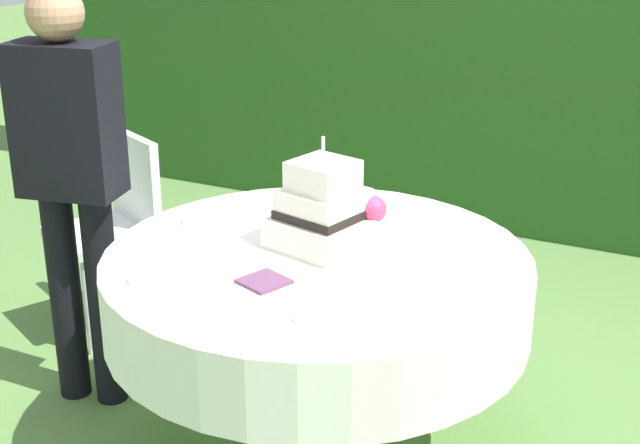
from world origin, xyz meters
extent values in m
cube|color=#28561E|center=(0.00, 2.65, 1.12)|extent=(6.49, 0.56, 2.24)
cylinder|color=#4C4C51|center=(0.00, 0.00, 0.37)|extent=(0.12, 0.12, 0.74)
cylinder|color=olive|center=(0.00, 0.00, 0.75)|extent=(1.38, 1.38, 0.03)
cylinder|color=white|center=(0.00, 0.00, 0.64)|extent=(1.41, 1.41, 0.26)
cube|color=silver|center=(-0.02, 0.09, 0.82)|extent=(0.36, 0.36, 0.10)
cube|color=silver|center=(-0.02, 0.09, 0.92)|extent=(0.29, 0.29, 0.10)
cube|color=black|center=(-0.02, 0.09, 0.88)|extent=(0.30, 0.30, 0.03)
cube|color=silver|center=(-0.02, 0.09, 1.01)|extent=(0.23, 0.23, 0.10)
sphere|color=#D13866|center=(0.12, 0.17, 0.89)|extent=(0.09, 0.09, 0.09)
cylinder|color=silver|center=(-0.02, 0.09, 1.11)|extent=(0.01, 0.01, 0.08)
cylinder|color=white|center=(-0.38, -0.40, 0.77)|extent=(0.13, 0.13, 0.01)
cylinder|color=white|center=(-0.51, 0.09, 0.77)|extent=(0.15, 0.15, 0.01)
cylinder|color=white|center=(0.20, -0.41, 0.77)|extent=(0.13, 0.13, 0.01)
cube|color=#603856|center=(-0.05, -0.27, 0.77)|extent=(0.17, 0.17, 0.01)
cylinder|color=white|center=(-1.48, 0.34, 0.23)|extent=(0.03, 0.03, 0.45)
cylinder|color=white|center=(-1.19, 0.20, 0.23)|extent=(0.03, 0.03, 0.45)
cylinder|color=white|center=(-1.34, 0.63, 0.23)|extent=(0.03, 0.03, 0.45)
cylinder|color=white|center=(-1.05, 0.49, 0.23)|extent=(0.03, 0.03, 0.45)
cube|color=white|center=(-1.27, 0.42, 0.47)|extent=(0.53, 0.53, 0.04)
cube|color=white|center=(-1.19, 0.58, 0.69)|extent=(0.38, 0.21, 0.40)
cylinder|color=black|center=(-1.05, -0.07, 0.42)|extent=(0.12, 0.12, 0.85)
cylinder|color=black|center=(-0.89, -0.04, 0.42)|extent=(0.12, 0.12, 0.85)
cube|color=black|center=(-0.97, -0.05, 1.12)|extent=(0.39, 0.27, 0.55)
sphere|color=#A87A5B|center=(-0.97, -0.05, 1.50)|extent=(0.20, 0.20, 0.20)
camera|label=1|loc=(1.21, -2.41, 1.92)|focal=50.21mm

